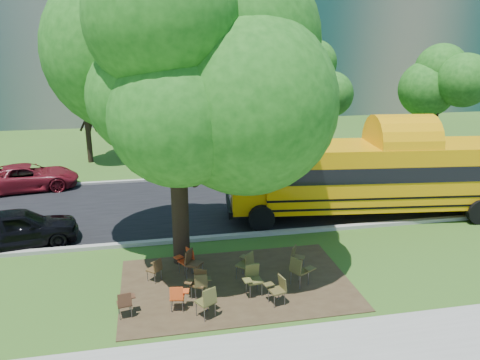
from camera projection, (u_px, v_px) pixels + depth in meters
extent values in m
plane|color=#2F541A|center=(202.00, 280.00, 14.70)|extent=(160.00, 160.00, 0.00)
cube|color=#382819|center=(237.00, 284.00, 14.41)|extent=(7.00, 4.50, 0.03)
cube|color=black|center=(184.00, 205.00, 21.27)|extent=(80.00, 8.00, 0.04)
cube|color=gray|center=(193.00, 239.00, 17.50)|extent=(80.00, 0.25, 0.14)
cube|color=gray|center=(178.00, 179.00, 25.10)|extent=(80.00, 0.25, 0.14)
cylinder|color=black|center=(88.00, 134.00, 28.29)|extent=(0.32, 0.32, 3.50)
sphere|color=#185212|center=(84.00, 93.00, 27.58)|extent=(4.80, 4.80, 4.80)
cylinder|color=black|center=(304.00, 127.00, 28.73)|extent=(0.38, 0.38, 4.20)
sphere|color=#185212|center=(306.00, 78.00, 27.88)|extent=(5.60, 5.60, 5.60)
cylinder|color=black|center=(430.00, 130.00, 29.36)|extent=(0.34, 0.34, 3.60)
sphere|color=#185212|center=(435.00, 89.00, 28.63)|extent=(5.00, 5.00, 5.00)
cylinder|color=black|center=(179.00, 191.00, 15.15)|extent=(0.56, 0.56, 5.07)
sphere|color=#185212|center=(175.00, 77.00, 14.11)|extent=(7.20, 7.20, 7.20)
cube|color=orange|center=(398.00, 173.00, 19.64)|extent=(11.66, 3.87, 2.55)
cube|color=black|center=(406.00, 167.00, 19.58)|extent=(11.04, 3.84, 0.62)
cube|color=orange|center=(247.00, 196.00, 19.37)|extent=(1.60, 2.43, 0.99)
cube|color=black|center=(396.00, 188.00, 19.83)|extent=(11.68, 3.90, 0.08)
cube|color=black|center=(396.00, 197.00, 19.94)|extent=(11.68, 3.90, 0.08)
cylinder|color=black|center=(262.00, 218.00, 18.31)|extent=(1.07, 0.43, 1.04)
cylinder|color=black|center=(254.00, 197.00, 20.79)|extent=(1.07, 0.43, 1.04)
cylinder|color=black|center=(479.00, 212.00, 19.02)|extent=(1.07, 0.43, 1.04)
cylinder|color=black|center=(447.00, 192.00, 21.50)|extent=(1.07, 0.43, 1.04)
cylinder|color=black|center=(477.00, 191.00, 21.62)|extent=(1.07, 0.43, 1.04)
cube|color=#442718|center=(124.00, 304.00, 12.62)|extent=(0.44, 0.42, 0.05)
cube|color=#442718|center=(125.00, 300.00, 12.41)|extent=(0.37, 0.15, 0.36)
cube|color=#442718|center=(131.00, 296.00, 12.77)|extent=(0.24, 0.28, 0.03)
cylinder|color=slate|center=(118.00, 308.00, 12.76)|extent=(0.02, 0.02, 0.41)
cylinder|color=slate|center=(131.00, 312.00, 12.59)|extent=(0.02, 0.02, 0.41)
cube|color=#D34516|center=(177.00, 297.00, 12.93)|extent=(0.44, 0.42, 0.05)
cube|color=#D34516|center=(176.00, 294.00, 12.72)|extent=(0.37, 0.15, 0.37)
cube|color=#D34516|center=(185.00, 291.00, 13.03)|extent=(0.24, 0.29, 0.03)
cylinder|color=slate|center=(173.00, 301.00, 13.14)|extent=(0.02, 0.02, 0.41)
cylinder|color=slate|center=(183.00, 306.00, 12.85)|extent=(0.02, 0.02, 0.41)
cube|color=brown|center=(206.00, 302.00, 12.57)|extent=(0.60, 0.60, 0.05)
cube|color=brown|center=(210.00, 297.00, 12.37)|extent=(0.42, 0.30, 0.43)
cube|color=brown|center=(210.00, 292.00, 12.80)|extent=(0.35, 0.38, 0.03)
cylinder|color=slate|center=(196.00, 309.00, 12.66)|extent=(0.03, 0.03, 0.48)
cylinder|color=slate|center=(215.00, 310.00, 12.63)|extent=(0.03, 0.03, 0.48)
cube|color=#4F371C|center=(199.00, 284.00, 13.55)|extent=(0.55, 0.54, 0.05)
cube|color=#4F371C|center=(201.00, 275.00, 13.65)|extent=(0.39, 0.26, 0.40)
cube|color=#4F371C|center=(189.00, 282.00, 13.45)|extent=(0.32, 0.34, 0.03)
cylinder|color=slate|center=(202.00, 295.00, 13.41)|extent=(0.02, 0.02, 0.44)
cylinder|color=slate|center=(196.00, 287.00, 13.81)|extent=(0.02, 0.02, 0.44)
cube|color=#423A1C|center=(201.00, 285.00, 13.57)|extent=(0.40, 0.38, 0.05)
cube|color=#423A1C|center=(201.00, 281.00, 13.36)|extent=(0.37, 0.10, 0.37)
cube|color=#423A1C|center=(208.00, 278.00, 13.70)|extent=(0.21, 0.27, 0.03)
cylinder|color=slate|center=(195.00, 289.00, 13.76)|extent=(0.02, 0.02, 0.42)
cylinder|color=slate|center=(207.00, 293.00, 13.51)|extent=(0.02, 0.02, 0.42)
cube|color=brown|center=(254.00, 281.00, 13.67)|extent=(0.49, 0.47, 0.05)
cube|color=brown|center=(252.00, 270.00, 13.78)|extent=(0.44, 0.15, 0.43)
cube|color=brown|center=(247.00, 280.00, 13.42)|extent=(0.27, 0.32, 0.03)
cylinder|color=slate|center=(262.00, 290.00, 13.63)|extent=(0.03, 0.03, 0.48)
cylinder|color=slate|center=(246.00, 286.00, 13.85)|extent=(0.03, 0.03, 0.48)
cube|color=#4D4421|center=(277.00, 291.00, 13.19)|extent=(0.48, 0.50, 0.05)
cube|color=#4D4421|center=(282.00, 283.00, 13.20)|extent=(0.19, 0.40, 0.40)
cube|color=#4D4421|center=(269.00, 284.00, 13.30)|extent=(0.32, 0.28, 0.03)
cylinder|color=slate|center=(274.00, 302.00, 13.04)|extent=(0.02, 0.02, 0.44)
cylinder|color=slate|center=(279.00, 294.00, 13.46)|extent=(0.02, 0.02, 0.44)
cube|color=#4A4420|center=(300.00, 271.00, 14.22)|extent=(0.61, 0.62, 0.05)
cube|color=#4A4420|center=(296.00, 266.00, 14.02)|extent=(0.31, 0.43, 0.44)
cube|color=#4A4420|center=(310.00, 268.00, 14.08)|extent=(0.39, 0.36, 0.03)
cylinder|color=slate|center=(299.00, 274.00, 14.54)|extent=(0.03, 0.03, 0.49)
cylinder|color=slate|center=(300.00, 282.00, 14.04)|extent=(0.03, 0.03, 0.49)
cube|color=#4D351B|center=(154.00, 270.00, 14.49)|extent=(0.51, 0.51, 0.04)
cube|color=#4D351B|center=(158.00, 265.00, 14.35)|extent=(0.30, 0.32, 0.36)
cube|color=#4D351B|center=(155.00, 263.00, 14.70)|extent=(0.32, 0.31, 0.03)
cylinder|color=slate|center=(147.00, 276.00, 14.50)|extent=(0.02, 0.02, 0.40)
cylinder|color=slate|center=(161.00, 275.00, 14.60)|extent=(0.02, 0.02, 0.40)
cube|color=#BF3714|center=(186.00, 262.00, 14.95)|extent=(0.54, 0.54, 0.05)
cube|color=#BF3714|center=(190.00, 254.00, 15.00)|extent=(0.27, 0.38, 0.39)
cube|color=#BF3714|center=(178.00, 257.00, 14.99)|extent=(0.34, 0.32, 0.03)
cylinder|color=slate|center=(185.00, 271.00, 14.79)|extent=(0.02, 0.02, 0.43)
cylinder|color=slate|center=(187.00, 264.00, 15.23)|extent=(0.02, 0.02, 0.43)
cube|color=#492E1A|center=(194.00, 264.00, 14.65)|extent=(0.61, 0.62, 0.05)
cube|color=#492E1A|center=(189.00, 256.00, 14.64)|extent=(0.32, 0.42, 0.44)
cube|color=#492E1A|center=(195.00, 265.00, 14.32)|extent=(0.39, 0.37, 0.03)
cylinder|color=slate|center=(202.00, 270.00, 14.82)|extent=(0.03, 0.03, 0.49)
cylinder|color=slate|center=(187.00, 273.00, 14.62)|extent=(0.03, 0.03, 0.49)
cube|color=#504A22|center=(244.00, 265.00, 14.63)|extent=(0.62, 0.62, 0.05)
cube|color=#504A22|center=(250.00, 260.00, 14.46)|extent=(0.38, 0.37, 0.43)
cube|color=#504A22|center=(245.00, 257.00, 14.87)|extent=(0.37, 0.38, 0.03)
cylinder|color=slate|center=(236.00, 272.00, 14.65)|extent=(0.03, 0.03, 0.48)
cylinder|color=slate|center=(252.00, 271.00, 14.74)|extent=(0.03, 0.03, 0.48)
cube|color=#4B3F20|center=(298.00, 258.00, 15.26)|extent=(0.52, 0.52, 0.05)
cube|color=#4B3F20|center=(294.00, 251.00, 15.26)|extent=(0.28, 0.35, 0.37)
cube|color=#4B3F20|center=(300.00, 258.00, 14.98)|extent=(0.32, 0.31, 0.03)
cylinder|color=slate|center=(304.00, 262.00, 15.39)|extent=(0.02, 0.02, 0.41)
cylinder|color=slate|center=(292.00, 265.00, 15.24)|extent=(0.02, 0.02, 0.41)
imported|color=black|center=(17.00, 228.00, 16.90)|extent=(4.40, 2.36, 1.42)
imported|color=maroon|center=(28.00, 177.00, 23.27)|extent=(5.03, 2.89, 1.32)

